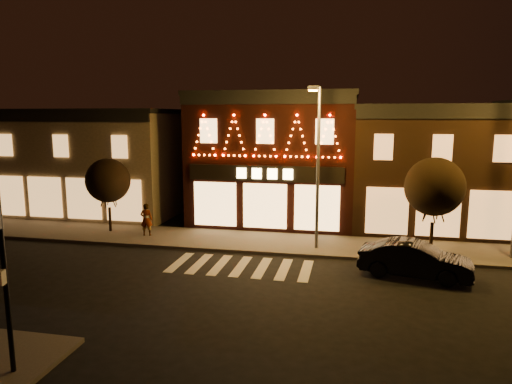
% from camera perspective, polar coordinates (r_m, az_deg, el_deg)
% --- Properties ---
extents(ground, '(120.00, 120.00, 0.00)m').
position_cam_1_polar(ground, '(17.99, -4.96, -13.10)').
color(ground, black).
rests_on(ground, ground).
extents(sidewalk_far, '(44.00, 4.00, 0.15)m').
position_cam_1_polar(sidewalk_far, '(25.01, 4.79, -6.40)').
color(sidewalk_far, '#47423D').
rests_on(sidewalk_far, ground).
extents(building_left, '(12.20, 8.28, 7.30)m').
position_cam_1_polar(building_left, '(34.96, -19.05, 3.62)').
color(building_left, '#6A614B').
rests_on(building_left, ground).
extents(building_pulp, '(10.20, 8.34, 8.30)m').
position_cam_1_polar(building_pulp, '(30.38, 2.53, 4.28)').
color(building_pulp, black).
rests_on(building_pulp, ground).
extents(building_right_a, '(9.20, 8.28, 7.50)m').
position_cam_1_polar(building_right_a, '(30.40, 20.51, 2.94)').
color(building_right_a, black).
rests_on(building_right_a, ground).
extents(streetlamp_mid, '(0.54, 1.86, 8.11)m').
position_cam_1_polar(streetlamp_mid, '(23.07, 7.57, 4.45)').
color(streetlamp_mid, '#59595E').
rests_on(streetlamp_mid, sidewalk_far).
extents(tree_left, '(2.57, 2.57, 4.29)m').
position_cam_1_polar(tree_left, '(28.16, -17.78, 1.36)').
color(tree_left, black).
rests_on(tree_left, sidewalk_far).
extents(tree_right, '(2.85, 2.85, 4.76)m').
position_cam_1_polar(tree_right, '(23.91, 21.15, 0.61)').
color(tree_right, black).
rests_on(tree_right, sidewalk_far).
extents(dark_sedan, '(4.91, 2.58, 1.54)m').
position_cam_1_polar(dark_sedan, '(21.16, 19.02, -7.89)').
color(dark_sedan, black).
rests_on(dark_sedan, ground).
extents(pedestrian, '(0.75, 0.58, 1.85)m').
position_cam_1_polar(pedestrian, '(26.89, -13.36, -3.31)').
color(pedestrian, gray).
rests_on(pedestrian, sidewalk_far).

